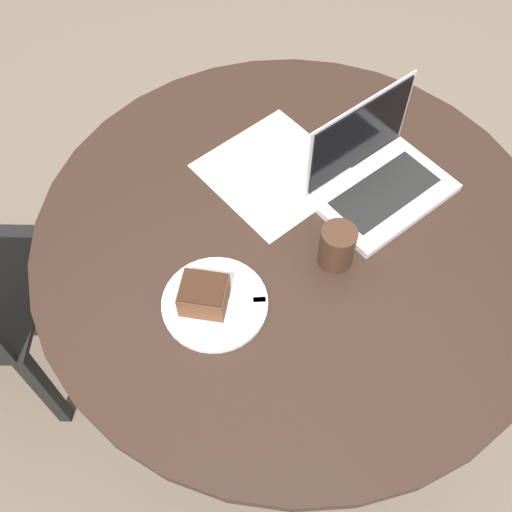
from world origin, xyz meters
The scene contains 8 objects.
ground_plane centered at (0.00, 0.00, 0.00)m, with size 12.00×12.00×0.00m, color #6B5B4C.
dining_table centered at (0.00, 0.00, 0.60)m, with size 1.17×1.17×0.75m.
paper_document centered at (0.18, -0.02, 0.75)m, with size 0.38×0.38×0.00m.
plate centered at (-0.12, 0.22, 0.75)m, with size 0.22×0.22×0.01m.
cake_slice centered at (-0.11, 0.24, 0.79)m, with size 0.12×0.12×0.06m.
fork centered at (-0.13, 0.19, 0.76)m, with size 0.07×0.17×0.00m.
coffee_glass centered at (-0.10, -0.05, 0.80)m, with size 0.08×0.08×0.10m.
laptop centered at (0.05, -0.22, 0.79)m, with size 0.30×0.36×0.22m.
Camera 1 is at (-0.70, 0.35, 1.84)m, focal length 42.00 mm.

